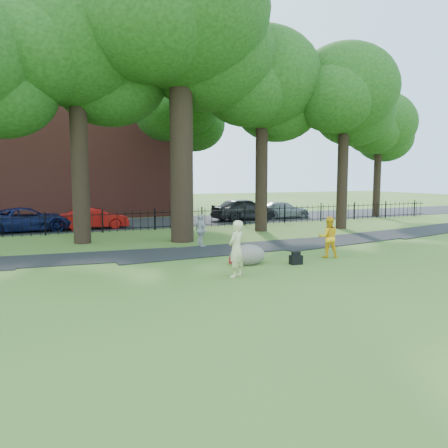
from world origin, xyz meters
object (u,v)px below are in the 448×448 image
big_tree (182,26)px  woman (236,249)px  man (328,237)px  red_sedan (95,218)px  boulder (247,253)px

big_tree → woman: big_tree is taller
man → red_sedan: 15.00m
woman → boulder: (1.25, 1.64, -0.51)m
woman → red_sedan: (-2.28, 14.75, -0.25)m
boulder → woman: bearing=-127.4°
red_sedan → boulder: bearing=-163.4°
woman → red_sedan: size_ratio=0.46×
boulder → red_sedan: (-3.53, 13.11, 0.26)m
woman → boulder: size_ratio=1.35×
man → woman: bearing=43.7°
big_tree → red_sedan: (-3.30, 6.83, -9.50)m
big_tree → woman: size_ratio=7.99×
big_tree → boulder: (0.22, -6.28, -9.75)m
boulder → red_sedan: 13.58m
red_sedan → woman: bearing=-169.7°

